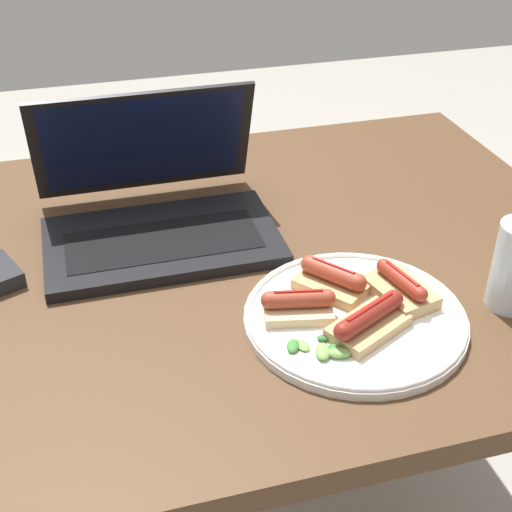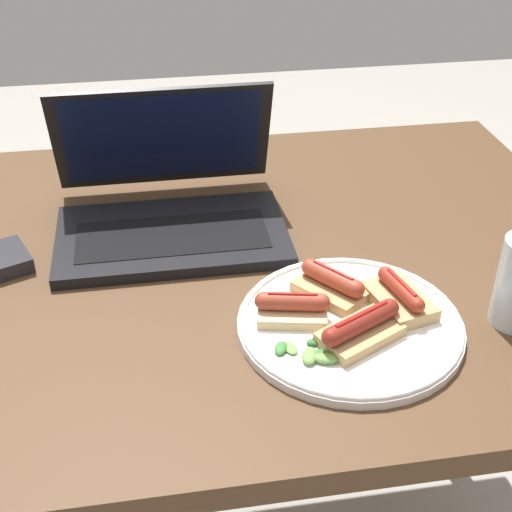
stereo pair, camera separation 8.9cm
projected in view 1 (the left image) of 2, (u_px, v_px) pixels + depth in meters
The scene contains 8 objects.
desk at pixel (207, 299), 1.12m from camera, with size 1.24×0.87×0.75m.
laptop at pixel (157, 211), 1.12m from camera, with size 0.36×0.29×0.21m.
plate at pixel (355, 317), 0.95m from camera, with size 0.30×0.30×0.02m.
sausage_toast_left at pixel (369, 321), 0.91m from camera, with size 0.12×0.10×0.04m.
sausage_toast_middle at pixel (400, 288), 0.97m from camera, with size 0.09×0.11×0.04m.
sausage_toast_right at pixel (333, 279), 0.98m from camera, with size 0.11×0.12×0.04m.
sausage_toast_extra at pixel (298, 305), 0.94m from camera, with size 0.10×0.07×0.04m.
salad_pile at pixel (324, 349), 0.88m from camera, with size 0.08×0.06×0.01m.
Camera 1 is at (-0.17, -0.89, 1.35)m, focal length 50.00 mm.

